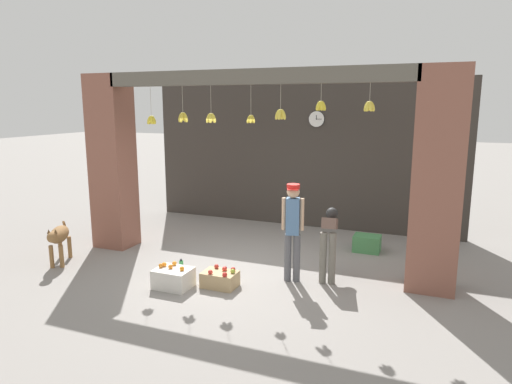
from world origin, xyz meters
name	(u,v)px	position (x,y,z in m)	size (l,w,h in m)	color
ground_plane	(246,269)	(0.00, 0.00, 0.00)	(60.00, 60.00, 0.00)	gray
shop_back_wall	(300,154)	(0.00, 3.13, 1.64)	(7.08, 0.12, 3.28)	#38332D
shop_pillar_left	(113,163)	(-2.89, 0.30, 1.64)	(0.70, 0.60, 3.28)	brown
shop_pillar_right	(437,181)	(2.89, 0.30, 1.64)	(0.70, 0.60, 3.28)	brown
storefront_awning	(248,79)	(0.00, 0.12, 3.12)	(5.18, 0.27, 0.90)	#5B564C
dog	(59,237)	(-3.12, -0.93, 0.49)	(0.60, 0.90, 0.71)	olive
shopkeeper	(293,226)	(0.87, -0.19, 0.90)	(0.34, 0.27, 1.55)	#56565B
worker_stooping	(329,236)	(1.37, 0.14, 0.70)	(0.32, 0.81, 1.06)	#6B665B
fruit_crate_oranges	(173,278)	(-0.72, -1.11, 0.15)	(0.54, 0.42, 0.36)	silver
fruit_crate_apples	(220,279)	(-0.07, -0.82, 0.13)	(0.52, 0.36, 0.30)	tan
produce_box_green	(367,243)	(1.74, 1.74, 0.16)	(0.49, 0.37, 0.31)	#42844C
water_bottle	(181,268)	(-0.83, -0.69, 0.14)	(0.07, 0.07, 0.30)	#38934C
wall_clock	(317,119)	(0.37, 3.06, 2.42)	(0.36, 0.03, 0.36)	black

